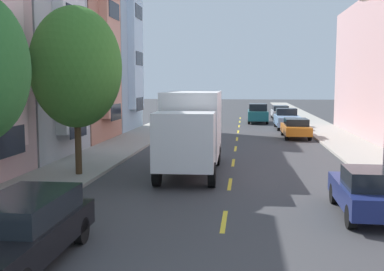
{
  "coord_description": "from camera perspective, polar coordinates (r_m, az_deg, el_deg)",
  "views": [
    {
      "loc": [
        0.57,
        -6.02,
        3.95
      ],
      "look_at": [
        -2.33,
        19.18,
        1.09
      ],
      "focal_mm": 43.45,
      "sensor_mm": 36.0,
      "label": 1
    }
  ],
  "objects": [
    {
      "name": "parked_wagon_silver",
      "position": [
        52.58,
        10.77,
        2.88
      ],
      "size": [
        1.83,
        4.7,
        1.5
      ],
      "color": "#B2B5BA",
      "rests_on": "ground_plane"
    },
    {
      "name": "parked_wagon_black",
      "position": [
        10.9,
        -20.23,
        -10.76
      ],
      "size": [
        1.85,
        4.71,
        1.5
      ],
      "color": "black",
      "rests_on": "ground_plane"
    },
    {
      "name": "parked_hatchback_navy",
      "position": [
        14.81,
        20.94,
        -6.47
      ],
      "size": [
        1.82,
        4.03,
        1.5
      ],
      "color": "navy",
      "rests_on": "ground_plane"
    },
    {
      "name": "townhouse_fourth_terracotta",
      "position": [
        33.83,
        -18.76,
        8.93
      ],
      "size": [
        10.97,
        7.0,
        11.65
      ],
      "color": "#B27560",
      "rests_on": "ground_plane"
    },
    {
      "name": "townhouse_fifth_powder_blue",
      "position": [
        40.71,
        -15.2,
        9.42
      ],
      "size": [
        12.18,
        7.0,
        12.87
      ],
      "color": "#9EB7CC",
      "rests_on": "ground_plane"
    },
    {
      "name": "lane_centerline_dashes",
      "position": [
        30.78,
        5.46,
        -0.97
      ],
      "size": [
        0.14,
        47.2,
        0.01
      ],
      "color": "yellow",
      "rests_on": "ground_plane"
    },
    {
      "name": "sidewalk_left",
      "position": [
        35.09,
        -6.1,
        0.04
      ],
      "size": [
        3.2,
        120.0,
        0.14
      ],
      "primitive_type": "cube",
      "color": "#A39E93",
      "rests_on": "ground_plane"
    },
    {
      "name": "delivery_box_truck",
      "position": [
        20.96,
        0.03,
        1.08
      ],
      "size": [
        2.58,
        8.06,
        3.57
      ],
      "color": "white",
      "rests_on": "ground_plane"
    },
    {
      "name": "parked_pickup_sky",
      "position": [
        41.48,
        11.61,
        1.98
      ],
      "size": [
        2.06,
        5.32,
        1.73
      ],
      "color": "#7A9EC6",
      "rests_on": "ground_plane"
    },
    {
      "name": "parked_wagon_champagne",
      "position": [
        45.95,
        0.28,
        2.5
      ],
      "size": [
        1.94,
        4.74,
        1.5
      ],
      "color": "tan",
      "rests_on": "ground_plane"
    },
    {
      "name": "parked_sedan_orange",
      "position": [
        34.45,
        12.61,
        0.94
      ],
      "size": [
        1.86,
        4.52,
        1.43
      ],
      "color": "orange",
      "rests_on": "ground_plane"
    },
    {
      "name": "sidewalk_right",
      "position": [
        34.86,
        17.33,
        -0.26
      ],
      "size": [
        3.2,
        120.0,
        0.14
      ],
      "primitive_type": "cube",
      "color": "#A39E93",
      "rests_on": "ground_plane"
    },
    {
      "name": "street_tree_second",
      "position": [
        19.93,
        -14.05,
        8.1
      ],
      "size": [
        3.77,
        3.77,
        6.97
      ],
      "color": "#47331E",
      "rests_on": "sidewalk_left"
    },
    {
      "name": "ground_plane",
      "position": [
        36.24,
        5.63,
        0.14
      ],
      "size": [
        160.0,
        160.0,
        0.0
      ],
      "primitive_type": "plane",
      "color": "#38383A"
    },
    {
      "name": "moving_teal_sedan",
      "position": [
        47.0,
        8.07,
        2.75
      ],
      "size": [
        1.95,
        4.8,
        1.93
      ],
      "color": "#195B60",
      "rests_on": "ground_plane"
    }
  ]
}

